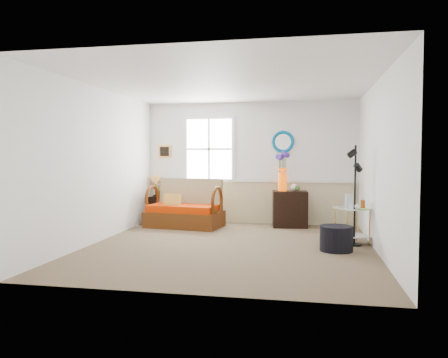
% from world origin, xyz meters
% --- Properties ---
extents(floor, '(4.50, 5.00, 0.01)m').
position_xyz_m(floor, '(0.00, 0.00, 0.00)').
color(floor, brown).
rests_on(floor, ground).
extents(ceiling, '(4.50, 5.00, 0.01)m').
position_xyz_m(ceiling, '(0.00, 0.00, 2.60)').
color(ceiling, white).
rests_on(ceiling, walls).
extents(walls, '(4.51, 5.01, 2.60)m').
position_xyz_m(walls, '(0.00, 0.00, 1.30)').
color(walls, white).
rests_on(walls, floor).
extents(wainscot, '(4.46, 0.02, 0.90)m').
position_xyz_m(wainscot, '(0.00, 2.48, 0.45)').
color(wainscot, '#C3B689').
rests_on(wainscot, walls).
extents(chair_rail, '(4.46, 0.04, 0.06)m').
position_xyz_m(chair_rail, '(0.00, 2.47, 0.92)').
color(chair_rail, white).
rests_on(chair_rail, walls).
extents(window, '(1.14, 0.06, 1.44)m').
position_xyz_m(window, '(-0.90, 2.47, 1.60)').
color(window, white).
rests_on(window, walls).
extents(picture, '(0.28, 0.03, 0.28)m').
position_xyz_m(picture, '(-1.92, 2.48, 1.55)').
color(picture, '#C98932').
rests_on(picture, walls).
extents(mirror, '(0.47, 0.07, 0.47)m').
position_xyz_m(mirror, '(0.70, 2.48, 1.75)').
color(mirror, '#0091CB').
rests_on(mirror, walls).
extents(loveseat, '(1.60, 1.04, 0.98)m').
position_xyz_m(loveseat, '(-1.25, 1.72, 0.49)').
color(loveseat, '#532805').
rests_on(loveseat, floor).
extents(throw_pillow, '(0.38, 0.17, 0.37)m').
position_xyz_m(throw_pillow, '(-1.49, 1.64, 0.50)').
color(throw_pillow, '#C4721A').
rests_on(throw_pillow, loveseat).
extents(lamp_stand, '(0.39, 0.39, 0.55)m').
position_xyz_m(lamp_stand, '(-2.05, 2.30, 0.28)').
color(lamp_stand, black).
rests_on(lamp_stand, floor).
extents(table_lamp, '(0.32, 0.32, 0.46)m').
position_xyz_m(table_lamp, '(-2.07, 2.31, 0.78)').
color(table_lamp, '#BD7B33').
rests_on(table_lamp, lamp_stand).
extents(potted_plant, '(0.31, 0.34, 0.27)m').
position_xyz_m(potted_plant, '(-1.94, 2.24, 0.68)').
color(potted_plant, '#406424').
rests_on(potted_plant, lamp_stand).
extents(cabinet, '(0.74, 0.53, 0.74)m').
position_xyz_m(cabinet, '(0.87, 2.11, 0.37)').
color(cabinet, black).
rests_on(cabinet, floor).
extents(flower_vase, '(0.28, 0.28, 0.78)m').
position_xyz_m(flower_vase, '(0.71, 2.09, 1.13)').
color(flower_vase, '#D14602').
rests_on(flower_vase, cabinet).
extents(side_table, '(0.62, 0.62, 0.60)m').
position_xyz_m(side_table, '(1.95, 0.57, 0.30)').
color(side_table, '#B08E39').
rests_on(side_table, floor).
extents(tabletop_items, '(0.50, 0.50, 0.23)m').
position_xyz_m(tabletop_items, '(2.00, 0.54, 0.71)').
color(tabletop_items, silver).
rests_on(tabletop_items, side_table).
extents(floor_lamp, '(0.31, 0.31, 1.62)m').
position_xyz_m(floor_lamp, '(1.97, 0.44, 0.81)').
color(floor_lamp, black).
rests_on(floor_lamp, floor).
extents(ottoman, '(0.52, 0.52, 0.38)m').
position_xyz_m(ottoman, '(1.66, -0.04, 0.19)').
color(ottoman, black).
rests_on(ottoman, floor).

